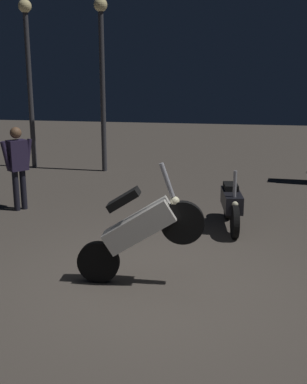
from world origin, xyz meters
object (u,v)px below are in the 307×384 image
at_px(person_rider_beside, 18,161).
at_px(streetlamp_far, 28,62).
at_px(streetlamp_near, 102,63).
at_px(motorcycle_black_parked_right, 231,204).
at_px(motorcycle_white_foreground, 139,230).

distance_m(person_rider_beside, streetlamp_far, 4.93).
bearing_deg(person_rider_beside, streetlamp_near, 119.35).
bearing_deg(streetlamp_far, streetlamp_near, -4.68).
distance_m(streetlamp_near, streetlamp_far, 2.18).
bearing_deg(person_rider_beside, motorcycle_black_parked_right, 32.41).
xyz_separation_m(motorcycle_black_parked_right, streetlamp_far, (-5.79, 4.62, 2.53)).
relative_size(person_rider_beside, streetlamp_far, 0.36).
height_order(streetlamp_near, streetlamp_far, streetlamp_far).
bearing_deg(streetlamp_near, streetlamp_far, 175.32).
bearing_deg(streetlamp_far, motorcycle_black_parked_right, -38.60).
relative_size(motorcycle_white_foreground, motorcycle_black_parked_right, 1.00).
xyz_separation_m(motorcycle_white_foreground, streetlamp_near, (-2.50, 7.04, 2.20)).
bearing_deg(motorcycle_black_parked_right, person_rider_beside, -103.17).
relative_size(motorcycle_white_foreground, person_rider_beside, 0.99).
bearing_deg(motorcycle_black_parked_right, streetlamp_far, -136.50).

